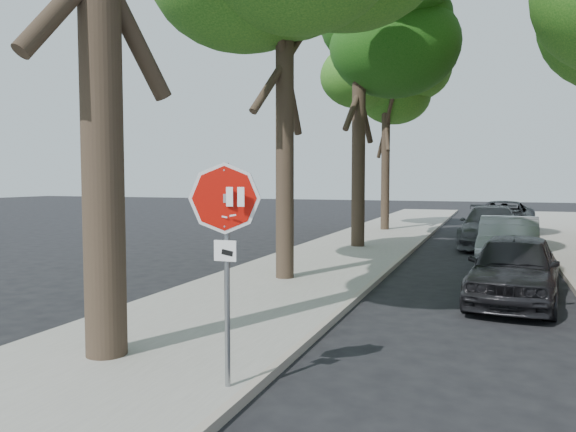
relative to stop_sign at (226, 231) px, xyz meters
name	(u,v)px	position (x,y,z in m)	size (l,w,h in m)	color
ground	(284,405)	(0.70, 0.03, -1.95)	(120.00, 120.00, 0.00)	black
sidewalk_left	(341,254)	(-1.80, 12.03, -1.89)	(4.00, 55.00, 0.12)	gray
curb_left	(404,257)	(0.25, 12.03, -1.88)	(0.12, 55.00, 0.13)	#9E9384
curb_right	(557,265)	(4.65, 12.03, -1.88)	(0.12, 55.00, 0.13)	#9E9384
stop_sign	(226,231)	(0.00, 0.00, 0.00)	(0.76, 0.34, 2.61)	gray
tree_mid_b	(360,25)	(-1.72, 14.15, 6.05)	(5.88, 5.46, 10.36)	black
tree_far	(386,80)	(-2.02, 21.14, 5.26)	(5.29, 4.91, 9.33)	black
car_a	(514,268)	(3.30, 6.54, -1.24)	(1.68, 4.18, 1.43)	black
car_b	(509,243)	(3.30, 11.16, -1.22)	(1.55, 4.44, 1.46)	#95979C
car_c	(491,227)	(2.80, 16.30, -1.19)	(2.13, 5.24, 1.52)	#434448
car_d	(503,217)	(3.30, 21.94, -1.19)	(2.51, 5.44, 1.51)	black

